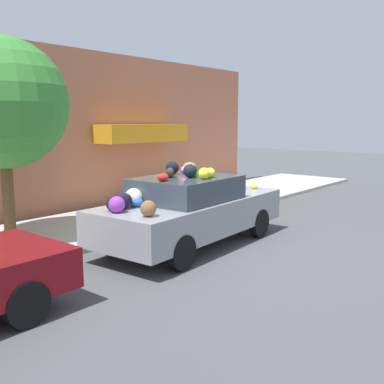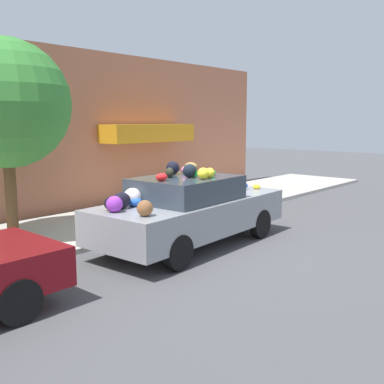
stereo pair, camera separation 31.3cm
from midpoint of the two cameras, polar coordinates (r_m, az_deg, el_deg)
The scene contains 6 objects.
ground_plane at distance 9.46m, azimuth -1.47°, elevation -6.62°, with size 60.00×60.00×0.00m, color #4C4C4F.
sidewalk_curb at distance 11.35m, azimuth -11.85°, elevation -3.90°, with size 24.00×3.20×0.10m.
building_facade at distance 12.99m, azimuth -17.70°, elevation 7.36°, with size 18.00×1.20×4.56m.
street_tree at distance 10.00m, azimuth -23.81°, elevation 10.21°, with size 2.65×2.65×4.12m.
fire_hydrant at distance 10.90m, azimuth -6.32°, elevation -2.16°, with size 0.20×0.20×0.70m.
art_car at distance 9.18m, azimuth -1.19°, elevation -2.14°, with size 4.60×2.00×1.72m.
Camera 1 is at (-6.98, -5.86, 2.54)m, focal length 42.00 mm.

